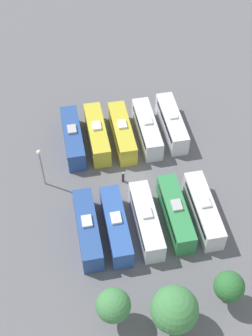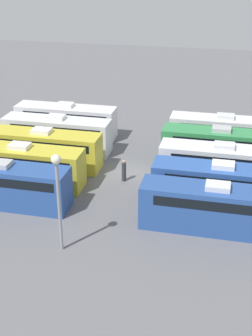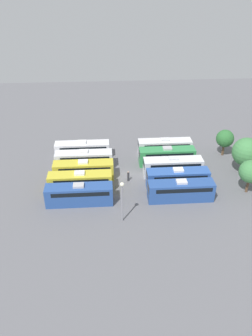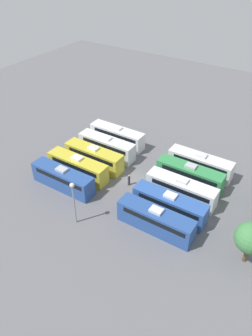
{
  "view_description": "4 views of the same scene",
  "coord_description": "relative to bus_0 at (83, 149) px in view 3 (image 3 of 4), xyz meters",
  "views": [
    {
      "loc": [
        8.49,
        38.58,
        48.84
      ],
      "look_at": [
        0.82,
        -0.92,
        1.52
      ],
      "focal_mm": 50.0,
      "sensor_mm": 36.0,
      "label": 1
    },
    {
      "loc": [
        34.76,
        7.9,
        17.19
      ],
      "look_at": [
        1.98,
        0.35,
        1.44
      ],
      "focal_mm": 50.0,
      "sensor_mm": 36.0,
      "label": 2
    },
    {
      "loc": [
        47.54,
        -3.53,
        30.45
      ],
      "look_at": [
        0.62,
        -0.29,
        2.04
      ],
      "focal_mm": 35.0,
      "sensor_mm": 36.0,
      "label": 3
    },
    {
      "loc": [
        33.76,
        20.48,
        31.01
      ],
      "look_at": [
        0.19,
        -1.27,
        1.86
      ],
      "focal_mm": 35.0,
      "sensor_mm": 36.0,
      "label": 4
    }
  ],
  "objects": [
    {
      "name": "ground_plane",
      "position": [
        7.28,
        7.93,
        -1.69
      ],
      "size": [
        114.16,
        114.16,
        0.0
      ],
      "primitive_type": "plane",
      "color": "slate"
    },
    {
      "name": "tree_2",
      "position": [
        13.21,
        26.64,
        2.11
      ],
      "size": [
        3.62,
        3.62,
        5.63
      ],
      "color": "brown",
      "rests_on": "ground_plane"
    },
    {
      "name": "bus_3",
      "position": [
        10.94,
        0.14,
        0.0
      ],
      "size": [
        2.45,
        10.09,
        3.43
      ],
      "color": "gold",
      "rests_on": "ground_plane"
    },
    {
      "name": "bus_5",
      "position": [
        0.05,
        15.6,
        0.0
      ],
      "size": [
        2.45,
        10.09,
        3.43
      ],
      "color": "silver",
      "rests_on": "ground_plane"
    },
    {
      "name": "worker_person",
      "position": [
        8.68,
        7.97,
        -0.83
      ],
      "size": [
        0.36,
        0.36,
        1.84
      ],
      "color": "#333338",
      "rests_on": "ground_plane"
    },
    {
      "name": "bus_2",
      "position": [
        7.4,
        0.53,
        0.0
      ],
      "size": [
        2.45,
        10.09,
        3.43
      ],
      "color": "gold",
      "rests_on": "ground_plane"
    },
    {
      "name": "bus_9",
      "position": [
        14.44,
        15.63,
        0.0
      ],
      "size": [
        2.45,
        10.09,
        3.43
      ],
      "color": "#284C93",
      "rests_on": "ground_plane"
    },
    {
      "name": "bus_1",
      "position": [
        3.76,
        0.44,
        0.0
      ],
      "size": [
        2.45,
        10.09,
        3.43
      ],
      "color": "silver",
      "rests_on": "ground_plane"
    },
    {
      "name": "bus_4",
      "position": [
        14.38,
        0.18,
        0.0
      ],
      "size": [
        2.45,
        10.09,
        3.43
      ],
      "color": "#284C93",
      "rests_on": "ground_plane"
    },
    {
      "name": "light_pole",
      "position": [
        18.96,
        6.36,
        2.84
      ],
      "size": [
        0.6,
        0.6,
        6.51
      ],
      "color": "gray",
      "rests_on": "ground_plane"
    },
    {
      "name": "bus_0",
      "position": [
        0.0,
        0.0,
        0.0
      ],
      "size": [
        2.45,
        10.09,
        3.43
      ],
      "color": "white",
      "rests_on": "ground_plane"
    },
    {
      "name": "tree_1",
      "position": [
        7.28,
        28.3,
        2.31
      ],
      "size": [
        4.92,
        4.92,
        6.47
      ],
      "color": "brown",
      "rests_on": "ground_plane"
    },
    {
      "name": "bus_6",
      "position": [
        3.54,
        15.4,
        0.0
      ],
      "size": [
        2.45,
        10.09,
        3.43
      ],
      "color": "#338C4C",
      "rests_on": "ground_plane"
    },
    {
      "name": "tree_0",
      "position": [
        0.92,
        26.74,
        1.8
      ],
      "size": [
        3.31,
        3.31,
        5.18
      ],
      "color": "brown",
      "rests_on": "ground_plane"
    },
    {
      "name": "bus_8",
      "position": [
        11.01,
        15.84,
        0.0
      ],
      "size": [
        2.45,
        10.09,
        3.43
      ],
      "color": "#2D56A8",
      "rests_on": "ground_plane"
    },
    {
      "name": "bus_7",
      "position": [
        7.3,
        15.78,
        0.0
      ],
      "size": [
        2.45,
        10.09,
        3.43
      ],
      "color": "silver",
      "rests_on": "ground_plane"
    }
  ]
}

